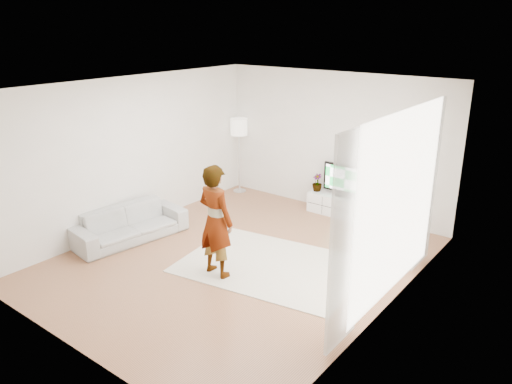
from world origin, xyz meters
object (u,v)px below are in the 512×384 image
Objects in this scene: player at (216,221)px; floor_lamp at (239,130)px; media_console at (343,206)px; sofa at (129,224)px; rug at (270,265)px; television at (345,180)px.

player reaches higher than floor_lamp.
sofa is (-2.48, -3.31, 0.09)m from media_console.
rug is 1.37× the size of sofa.
rug is at bearing -66.40° from sofa.
floor_lamp is (-2.73, 2.55, 1.42)m from rug.
player is at bearing -96.39° from television.
player reaches higher than television.
player is at bearing -96.45° from media_console.
television is at bearing -92.32° from player.
rug is 1.58× the size of player.
media_console is 0.86× the size of floor_lamp.
media_console is at bearing -92.37° from player.
player is 0.87× the size of sofa.
rug is 3.99m from floor_lamp.
media_console is 0.72× the size of sofa.
floor_lamp is (-2.24, 3.28, 0.54)m from player.
rug is (0.11, -2.65, -0.75)m from television.
sofa reaches higher than media_console.
media_console is 0.56m from television.
sofa is (-2.59, -0.69, 0.29)m from rug.
sofa is at bearing -87.62° from floor_lamp.
television is at bearing 2.03° from floor_lamp.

